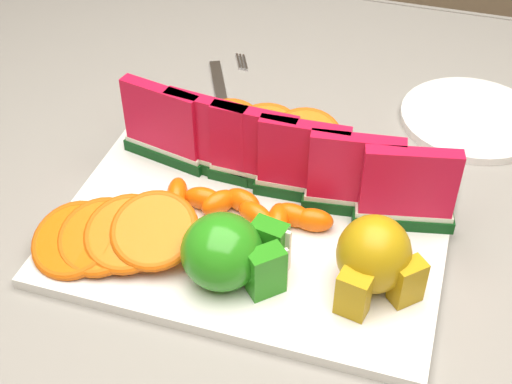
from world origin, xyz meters
TOP-DOWN VIEW (x-y plane):
  - table at (0.00, 0.00)m, footprint 1.40×0.90m
  - tablecloth at (0.00, 0.00)m, footprint 1.53×1.03m
  - platter at (-0.02, -0.06)m, footprint 0.40×0.30m
  - apple_cluster at (-0.01, -0.14)m, footprint 0.12×0.10m
  - pear_cluster at (0.12, -0.11)m, footprint 0.09×0.09m
  - side_plate at (0.19, 0.21)m, footprint 0.20×0.20m
  - fork at (-0.13, 0.18)m, footprint 0.09×0.19m
  - watermelon_row at (-0.00, -0.00)m, footprint 0.39×0.07m
  - orange_fan_front at (-0.13, -0.14)m, footprint 0.18×0.13m
  - orange_fan_back at (-0.06, 0.07)m, footprint 0.24×0.10m
  - tangerine_segments at (-0.02, -0.05)m, footprint 0.19×0.05m

SIDE VIEW (x-z plane):
  - table at x=0.00m, z-range 0.28..1.03m
  - tablecloth at x=0.00m, z-range 0.62..0.82m
  - fork at x=-0.13m, z-range 0.76..0.76m
  - side_plate at x=0.19m, z-range 0.76..0.77m
  - platter at x=-0.02m, z-range 0.76..0.77m
  - tangerine_segments at x=-0.02m, z-range 0.77..0.80m
  - orange_fan_back at x=-0.06m, z-range 0.77..0.81m
  - orange_fan_front at x=-0.13m, z-range 0.77..0.82m
  - apple_cluster at x=-0.01m, z-range 0.77..0.84m
  - pear_cluster at x=0.12m, z-range 0.77..0.85m
  - watermelon_row at x=0.00m, z-range 0.77..0.87m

